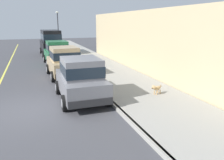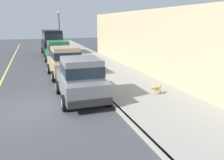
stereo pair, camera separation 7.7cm
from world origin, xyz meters
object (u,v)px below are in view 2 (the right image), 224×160
Objects in this scene: car_black_van at (52,41)px; street_lamp at (59,25)px; car_green_hatchback at (58,52)px; car_grey_hatchback at (81,78)px; dog_tan at (157,88)px; car_tan_hatchback at (65,61)px.

street_lamp is (1.34, 4.70, 1.51)m from car_black_van.
street_lamp reaches higher than car_green_hatchback.
street_lamp is at bearing 85.89° from car_grey_hatchback.
car_tan_hatchback is at bearing 121.73° from dog_tan.
dog_tan is at bearing -84.72° from street_lamp.
car_tan_hatchback is 15.21m from street_lamp.
car_tan_hatchback and car_green_hatchback have the same top height.
car_black_van is at bearing 89.33° from car_tan_hatchback.
car_green_hatchback is 10.53m from dog_tan.
car_grey_hatchback is 14.97m from car_black_van.
dog_tan is at bearing -78.40° from car_black_van.
car_grey_hatchback is 4.65m from car_tan_hatchback.
dog_tan is (3.27, -10.00, -0.55)m from car_green_hatchback.
car_tan_hatchback is 10.33m from car_black_van.
car_grey_hatchback is 0.86× the size of street_lamp.
car_green_hatchback reaches higher than dog_tan.
car_black_van is at bearing 89.53° from car_green_hatchback.
car_green_hatchback is 5.75m from car_black_van.
car_black_van is (0.12, 10.32, 0.42)m from car_tan_hatchback.
car_green_hatchback is 10.70m from street_lamp.
car_grey_hatchback and car_green_hatchback have the same top height.
street_lamp is (-1.89, 20.43, 2.48)m from dog_tan.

